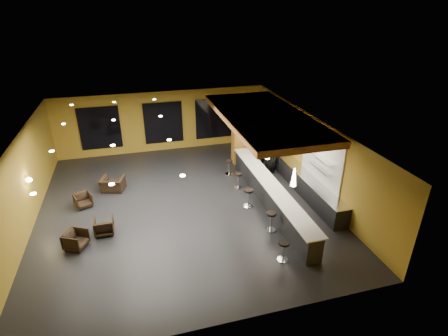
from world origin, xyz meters
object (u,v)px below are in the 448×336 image
object	(u,v)px
armchair_b	(104,226)
armchair_c	(83,200)
column	(238,132)
pendant_2	(249,132)
pendant_0	(294,177)
staff_c	(271,158)
armchair_d	(113,184)
bar_stool_3	(238,178)
prep_counter	(306,185)
pendant_1	(268,151)
armchair_a	(76,240)
bar_stool_2	(249,196)
bar_counter	(270,195)
staff_a	(271,162)
bar_stool_0	(284,249)
staff_b	(268,152)
bar_stool_1	(271,219)
bar_stool_4	(229,165)

from	to	relation	value
armchair_b	armchair_c	xyz separation A→B (m)	(-0.94, 2.25, -0.02)
column	pendant_2	world-z (taller)	column
column	armchair_b	xyz separation A→B (m)	(-6.89, -4.84, -1.42)
pendant_0	staff_c	world-z (taller)	pendant_0
armchair_c	armchair_d	distance (m)	1.67
bar_stool_3	column	bearing A→B (deg)	72.91
prep_counter	armchair_d	world-z (taller)	prep_counter
pendant_1	pendant_0	bearing A→B (deg)	-90.00
pendant_0	armchair_c	xyz separation A→B (m)	(-7.83, 4.01, -2.04)
armchair_a	bar_stool_2	size ratio (longest dim) A/B	0.87
pendant_1	staff_c	xyz separation A→B (m)	(1.27, 2.53, -1.54)
bar_stool_3	pendant_1	bearing A→B (deg)	-57.87
bar_counter	staff_a	size ratio (longest dim) A/B	4.46
staff_c	bar_stool_2	world-z (taller)	staff_c
prep_counter	column	xyz separation A→B (m)	(-2.00, 4.10, 1.32)
staff_a	bar_stool_0	bearing A→B (deg)	-122.43
bar_counter	pendant_2	size ratio (longest dim) A/B	11.43
staff_a	pendant_2	bearing A→B (deg)	132.95
staff_b	armchair_c	size ratio (longest dim) A/B	2.61
bar_counter	bar_stool_3	size ratio (longest dim) A/B	10.59
staff_a	bar_stool_1	size ratio (longest dim) A/B	2.22
armchair_a	armchair_d	bearing A→B (deg)	10.46
column	armchair_b	distance (m)	8.54
prep_counter	column	bearing A→B (deg)	116.00
armchair_c	bar_stool_2	distance (m)	7.15
bar_stool_2	bar_stool_4	bearing A→B (deg)	88.80
bar_stool_0	bar_stool_1	size ratio (longest dim) A/B	0.94
armchair_c	bar_stool_0	world-z (taller)	bar_stool_0
staff_b	armchair_d	distance (m)	7.95
pendant_1	staff_a	distance (m)	2.56
staff_b	armchair_c	bearing A→B (deg)	173.40
pendant_2	prep_counter	bearing A→B (deg)	-51.34
bar_counter	pendant_2	bearing A→B (deg)	90.00
pendant_2	bar_stool_0	world-z (taller)	pendant_2
pendant_2	armchair_a	xyz separation A→B (m)	(-7.84, -3.87, -2.02)
bar_counter	bar_stool_3	world-z (taller)	bar_counter
staff_b	armchair_b	bearing A→B (deg)	-171.38
armchair_b	armchair_d	distance (m)	3.40
prep_counter	staff_b	distance (m)	3.16
prep_counter	pendant_1	size ratio (longest dim) A/B	8.57
armchair_c	staff_b	bearing A→B (deg)	-11.61
prep_counter	staff_a	bearing A→B (deg)	118.52
bar_counter	bar_stool_1	bearing A→B (deg)	-110.76
bar_stool_0	bar_stool_2	world-z (taller)	bar_stool_2
pendant_2	bar_stool_4	size ratio (longest dim) A/B	0.91
prep_counter	column	distance (m)	4.75
prep_counter	bar_stool_3	distance (m)	3.15
bar_stool_0	bar_stool_3	size ratio (longest dim) A/B	1.00
staff_a	bar_stool_4	xyz separation A→B (m)	(-1.86, 0.97, -0.40)
staff_a	armchair_b	bearing A→B (deg)	-176.04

